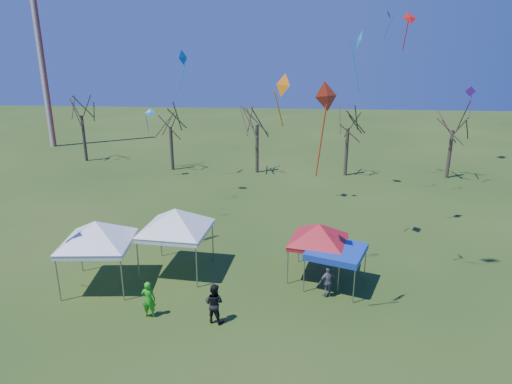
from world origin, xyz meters
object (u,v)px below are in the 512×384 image
Objects in this scene: tree_1 at (169,111)px; tree_2 at (257,107)px; tree_3 at (349,111)px; tent_white_mid at (175,213)px; tent_red at (319,227)px; tree_4 at (455,112)px; tent_blue at (336,252)px; tree_0 at (79,99)px; tent_white_west at (95,226)px; radio_mast at (38,38)px; person_green at (149,299)px; person_grey at (328,282)px; person_dark at (214,303)px.

tree_1 is 0.92× the size of tree_2.
tree_2 is at bearing 177.73° from tree_3.
tent_white_mid is 1.23× the size of tent_red.
tent_red is (-12.80, -20.02, -3.25)m from tree_4.
tent_blue is (-11.94, -21.00, -4.13)m from tree_4.
tent_white_west is (12.31, -25.31, -3.19)m from tree_0.
radio_mast reaches higher than tent_white_mid.
tent_red is (-3.48, -20.06, -3.27)m from tree_3.
tree_0 is at bearing -63.85° from person_green.
tree_0 reaches higher than tree_2.
person_grey is (8.18, 2.43, -0.07)m from person_green.
tree_1 reaches higher than tent_red.
tree_1 is at bearing 105.57° from tent_white_mid.
tree_4 is 25.85m from person_grey.
person_green is at bearing -130.00° from tree_4.
person_grey is at bearing -166.61° from person_green.
tree_0 is 34.70m from tent_blue.
tent_white_west is 1.20× the size of tent_red.
tree_0 is 18.72m from tree_2.
person_green is at bearing -37.77° from tent_white_west.
tree_2 is 20.80m from tent_white_mid.
tent_white_west is 0.98× the size of tent_white_mid.
tree_2 reaches higher than tent_red.
tree_4 reaches higher than person_green.
tree_3 is (34.03, -9.96, -6.42)m from radio_mast.
tree_0 reaches higher than tent_white_mid.
tree_0 is at bearing -72.50° from person_grey.
person_green is (22.79, -34.51, -11.62)m from radio_mast.
tent_white_west is at bearing -175.56° from tent_blue.
tent_white_mid is at bearing -179.73° from tent_red.
person_green is (-11.24, -24.55, -5.20)m from tree_3.
tree_4 is at bearing -0.26° from tree_3.
tree_3 is at bearing -2.27° from tree_2.
tent_blue is at bearing -119.61° from tree_4.
tree_1 is 4.06× the size of person_dark.
tree_4 is (9.32, -0.04, -0.02)m from tree_3.
tent_white_west is at bearing -58.63° from radio_mast.
tent_white_west is (2.23, -22.58, -2.50)m from tree_1.
tree_2 is 4.40× the size of person_dark.
tent_white_mid reaches higher than tent_white_west.
tent_white_west is at bearing -40.91° from person_green.
tent_red is (7.55, 0.04, -0.56)m from tent_white_mid.
tent_white_mid is 8.59m from tent_blue.
person_dark is (8.59, -25.31, -4.86)m from tree_1.
tent_white_mid is at bearing -52.57° from radio_mast.
tree_4 is at bearing -133.14° from person_green.
tree_3 reaches higher than tent_blue.
tree_2 is 2.39× the size of tent_blue.
tree_1 is 4.67× the size of person_grey.
radio_mast is 45.38m from tent_blue.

